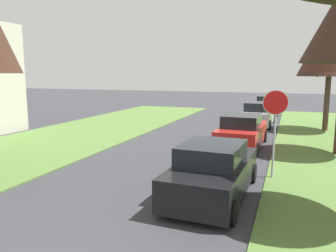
# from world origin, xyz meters

# --- Properties ---
(stop_sign_far) EXTENTS (0.81, 0.71, 2.91)m
(stop_sign_far) POSITION_xyz_m (3.79, 9.21, 2.15)
(stop_sign_far) COLOR #9EA0A5
(stop_sign_far) RESTS_ON grass_verge_right
(street_tree_right_far) EXTENTS (3.64, 3.64, 7.17)m
(street_tree_right_far) POSITION_xyz_m (6.27, 19.88, 5.24)
(street_tree_right_far) COLOR #4E362C
(street_tree_right_far) RESTS_ON grass_verge_right
(parked_sedan_black) EXTENTS (2.07, 4.46, 1.57)m
(parked_sedan_black) POSITION_xyz_m (2.29, 6.94, 0.72)
(parked_sedan_black) COLOR black
(parked_sedan_black) RESTS_ON ground
(parked_sedan_red) EXTENTS (2.07, 4.46, 1.57)m
(parked_sedan_red) POSITION_xyz_m (2.15, 13.69, 0.72)
(parked_sedan_red) COLOR red
(parked_sedan_red) RESTS_ON ground
(parked_sedan_silver) EXTENTS (2.07, 4.46, 1.57)m
(parked_sedan_silver) POSITION_xyz_m (2.24, 20.84, 0.72)
(parked_sedan_silver) COLOR #BCBCC1
(parked_sedan_silver) RESTS_ON ground
(parked_sedan_tan) EXTENTS (2.07, 4.46, 1.57)m
(parked_sedan_tan) POSITION_xyz_m (2.40, 27.74, 0.72)
(parked_sedan_tan) COLOR tan
(parked_sedan_tan) RESTS_ON ground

